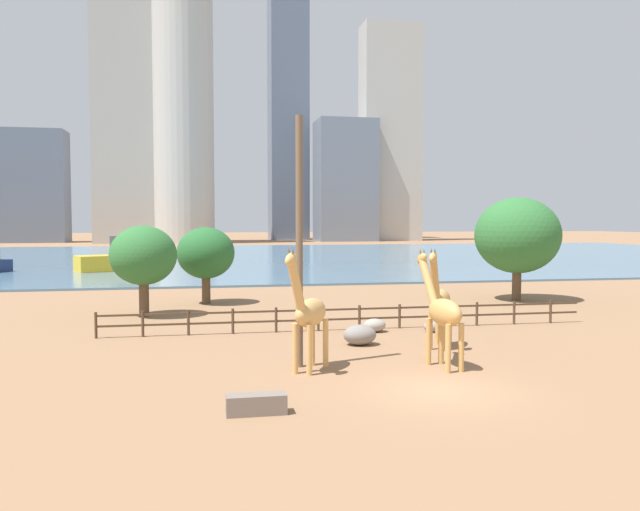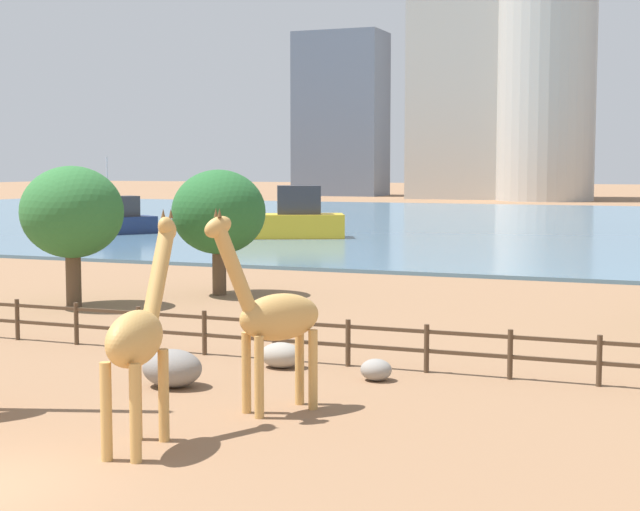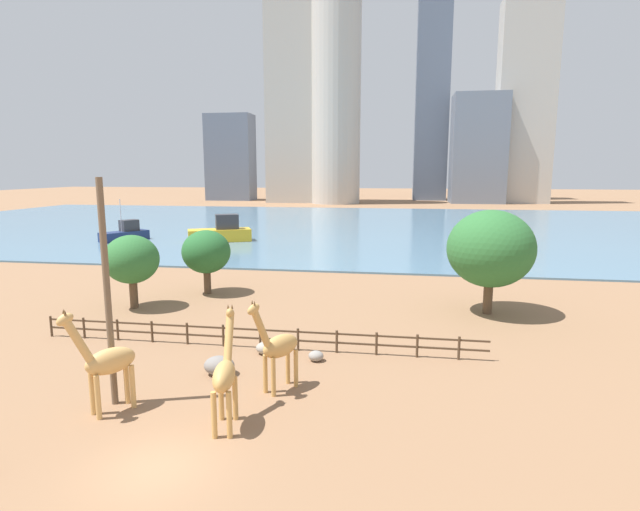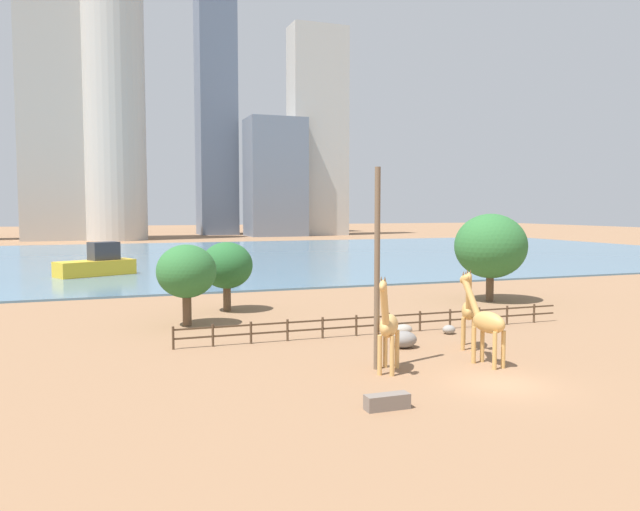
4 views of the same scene
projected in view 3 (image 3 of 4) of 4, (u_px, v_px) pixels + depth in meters
The scene contains 21 objects.
ground_plane at pixel (357, 224), 95.02m from camera, with size 400.00×400.00×0.00m, color #8C6647.
harbor_water at pixel (355, 226), 92.09m from camera, with size 180.00×86.00×0.20m, color slate.
giraffe_tall at pixel (225, 374), 19.66m from camera, with size 1.16×3.30×4.61m.
giraffe_companion at pixel (278, 346), 22.88m from camera, with size 2.12×2.72×4.60m.
giraffe_young at pixel (106, 362), 20.79m from camera, with size 2.29×2.85×4.81m.
utility_pole at pixel (107, 294), 21.14m from camera, with size 0.28×0.28×9.87m, color brown.
boulder_near_fence at pixel (219, 366), 25.00m from camera, with size 1.54×1.26×0.95m, color gray.
boulder_by_pole at pixel (316, 356), 26.82m from camera, with size 0.81×0.75×0.56m, color gray.
boulder_small at pixel (266, 348), 27.82m from camera, with size 1.18×0.92×0.69m, color gray.
enclosure_fence at pixel (249, 335), 28.76m from camera, with size 26.12×0.14×1.30m.
tree_left_large at pixel (132, 260), 36.61m from camera, with size 3.97×3.97×5.48m.
tree_center_broad at pixel (206, 252), 41.03m from camera, with size 3.97×3.97×5.32m.
tree_right_tall at pixel (491, 249), 35.04m from camera, with size 6.06×6.06×7.44m.
boat_ferry at pixel (221, 232), 70.88m from camera, with size 9.19×6.49×3.82m.
boat_sailboat at pixel (125, 233), 71.77m from camera, with size 5.57×6.90×5.98m.
skyline_tower_needle at pixel (336, 104), 152.19m from camera, with size 14.98×14.98×60.47m, color #B7B2A8.
skyline_block_central at pixel (525, 104), 153.24m from camera, with size 16.54×9.13×60.80m, color #B7B2A8.
skyline_tower_glass at pixel (478, 149), 156.19m from camera, with size 16.27×12.60×33.52m, color slate.
skyline_block_left at pixel (434, 46), 168.45m from camera, with size 11.15×12.10×103.62m, color slate.
skyline_block_right at pixel (231, 158), 172.28m from camera, with size 15.77×9.32×29.14m, color slate.
skyline_tower_short at pixel (295, 96), 158.99m from camera, with size 16.71×13.62×67.17m, color #ADA89E.
Camera 3 is at (8.07, -14.58, 10.12)m, focal length 28.00 mm.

